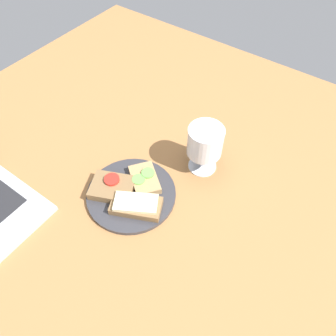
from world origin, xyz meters
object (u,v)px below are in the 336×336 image
(plate, at_px, (131,194))
(sandwich_with_tomato, at_px, (112,187))
(sandwich_with_cucumber, at_px, (144,179))
(wine_glass, at_px, (205,143))
(sandwich_with_cheese, at_px, (136,205))

(plate, distance_m, sandwich_with_tomato, 0.05)
(sandwich_with_cucumber, height_order, wine_glass, wine_glass)
(plate, xyz_separation_m, sandwich_with_cheese, (-0.03, -0.04, 0.02))
(plate, relative_size, sandwich_with_tomato, 1.74)
(sandwich_with_tomato, bearing_deg, wine_glass, -33.92)
(sandwich_with_cucumber, bearing_deg, wine_glass, -33.62)
(sandwich_with_cheese, bearing_deg, sandwich_with_tomato, 85.39)
(plate, relative_size, wine_glass, 1.64)
(plate, height_order, sandwich_with_cucumber, sandwich_with_cucumber)
(sandwich_with_cheese, bearing_deg, wine_glass, -14.80)
(sandwich_with_tomato, distance_m, wine_glass, 0.25)
(sandwich_with_cucumber, bearing_deg, sandwich_with_cheese, -154.29)
(plate, relative_size, sandwich_with_cheese, 1.65)
(wine_glass, bearing_deg, sandwich_with_cheese, 165.20)
(sandwich_with_tomato, relative_size, sandwich_with_cucumber, 1.12)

